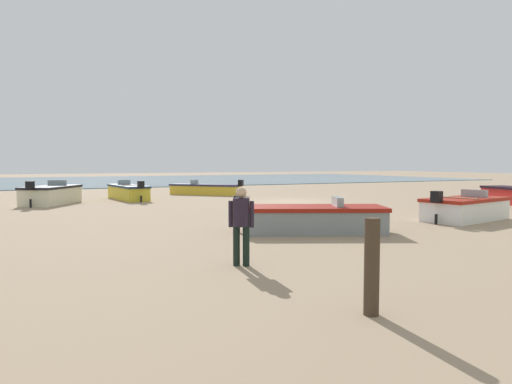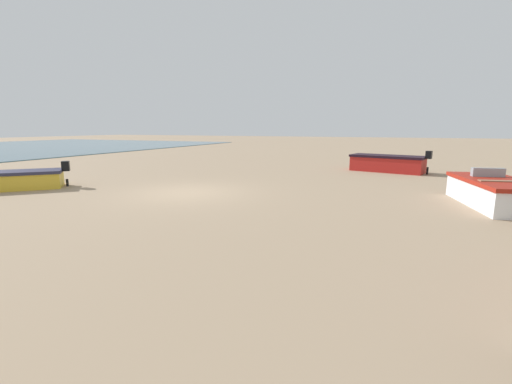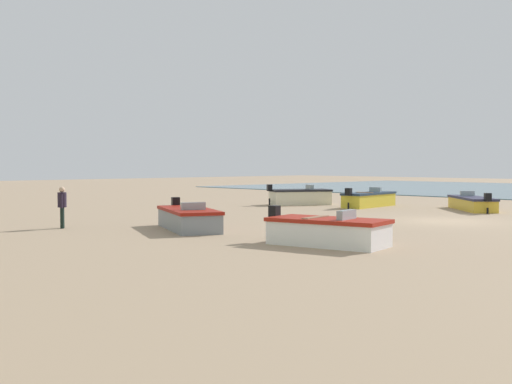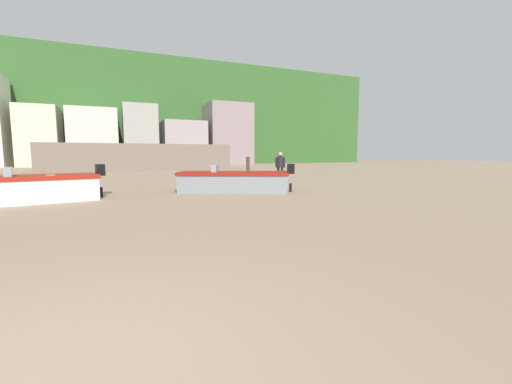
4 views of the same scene
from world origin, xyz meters
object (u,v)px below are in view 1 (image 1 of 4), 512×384
at_px(boat_cream_4, 51,195).
at_px(mooring_post_near_water, 372,267).
at_px(boat_white_2, 465,209).
at_px(boat_yellow_5, 128,192).
at_px(beach_walker_foreground, 241,220).
at_px(boat_grey_0, 313,219).
at_px(boat_yellow_3, 206,189).

bearing_deg(boat_cream_4, mooring_post_near_water, -51.12).
xyz_separation_m(boat_white_2, boat_yellow_5, (9.63, -15.36, 0.00)).
distance_m(mooring_post_near_water, beach_walker_foreground, 3.60).
relative_size(boat_white_2, mooring_post_near_water, 2.97).
xyz_separation_m(boat_yellow_5, beach_walker_foreground, (0.89, 18.76, 0.51)).
distance_m(boat_grey_0, mooring_post_near_water, 7.60).
height_order(boat_grey_0, boat_white_2, boat_white_2).
bearing_deg(beach_walker_foreground, mooring_post_near_water, -50.51).
xyz_separation_m(boat_grey_0, mooring_post_near_water, (3.36, 6.81, 0.26)).
relative_size(boat_cream_4, mooring_post_near_water, 2.95).
relative_size(boat_yellow_3, beach_walker_foreground, 2.73).
distance_m(boat_grey_0, boat_white_2, 6.73).
distance_m(boat_grey_0, boat_cream_4, 15.73).
bearing_deg(boat_cream_4, boat_white_2, -16.42).
bearing_deg(boat_yellow_3, boat_white_2, -120.63).
bearing_deg(boat_cream_4, beach_walker_foreground, -50.47).
height_order(boat_grey_0, mooring_post_near_water, mooring_post_near_water).
bearing_deg(boat_yellow_5, beach_walker_foreground, -99.95).
relative_size(boat_yellow_3, mooring_post_near_water, 3.27).
relative_size(boat_white_2, boat_yellow_3, 0.91).
height_order(boat_yellow_3, mooring_post_near_water, mooring_post_near_water).
distance_m(boat_white_2, boat_yellow_5, 18.13).
bearing_deg(boat_yellow_5, boat_cream_4, -168.08).
relative_size(mooring_post_near_water, beach_walker_foreground, 0.84).
distance_m(boat_yellow_5, mooring_post_near_water, 22.33).
relative_size(boat_grey_0, boat_yellow_5, 0.96).
height_order(mooring_post_near_water, beach_walker_foreground, beach_walker_foreground).
height_order(boat_cream_4, beach_walker_foreground, beach_walker_foreground).
height_order(boat_yellow_3, boat_cream_4, boat_cream_4).
bearing_deg(boat_yellow_5, mooring_post_near_water, -98.43).
bearing_deg(boat_yellow_5, boat_grey_0, -86.67).
height_order(boat_cream_4, mooring_post_near_water, mooring_post_near_water).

